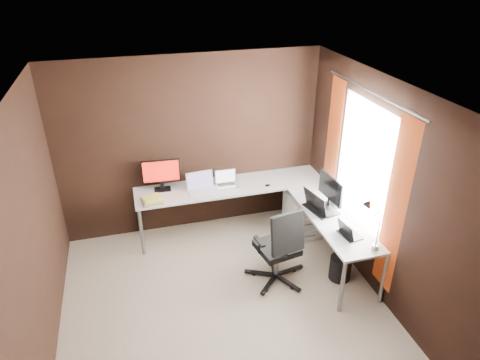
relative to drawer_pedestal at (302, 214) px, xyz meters
name	(u,v)px	position (x,y,z in m)	size (l,w,h in m)	color
room	(253,204)	(-1.09, -1.08, 0.98)	(3.60, 3.60, 2.50)	#B7A78E
desk	(266,201)	(-0.59, -0.11, 0.38)	(2.65, 2.25, 0.73)	white
drawer_pedestal	(302,214)	(0.00, 0.00, 0.00)	(0.42, 0.50, 0.60)	white
monitor_left	(161,173)	(-1.89, 0.49, 0.68)	(0.51, 0.16, 0.44)	black
monitor_right	(331,190)	(0.11, -0.53, 0.67)	(0.14, 0.51, 0.42)	black
laptop_white	(201,187)	(-1.38, 0.31, 0.48)	(0.40, 0.30, 0.25)	white
laptop_silver	(226,182)	(-1.02, 0.37, 0.48)	(0.32, 0.23, 0.21)	silver
laptop_black_big	(319,206)	(-0.06, -0.59, 0.49)	(0.38, 0.47, 0.28)	black
laptop_black_small	(348,233)	(0.03, -1.18, 0.47)	(0.23, 0.29, 0.18)	black
book_stack	(152,200)	(-2.06, 0.16, 0.47)	(0.29, 0.25, 0.08)	#A18C57
mouse_left	(153,202)	(-2.05, 0.15, 0.45)	(0.09, 0.06, 0.04)	black
mouse_corner	(268,185)	(-0.47, 0.18, 0.45)	(0.08, 0.05, 0.03)	black
desk_lamp	(371,220)	(0.13, -1.42, 0.79)	(0.19, 0.22, 0.57)	slate
office_chair	(278,260)	(-0.69, -0.88, 0.01)	(0.59, 0.60, 1.05)	black
wastebasket	(340,268)	(0.07, -1.06, -0.15)	(0.27, 0.27, 0.31)	black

